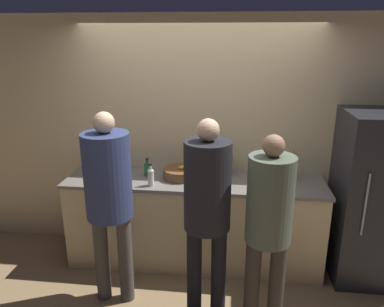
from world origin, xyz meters
name	(u,v)px	position (x,y,z in m)	size (l,w,h in m)	color
ground_plane	(190,280)	(0.00, 0.00, 0.00)	(14.00, 14.00, 0.00)	#8C704C
wall_back	(198,138)	(0.00, 0.72, 1.30)	(5.20, 0.06, 2.60)	#D6BC8C
counter	(194,220)	(0.00, 0.38, 0.48)	(2.67, 0.70, 0.96)	beige
refrigerator	(377,198)	(1.81, 0.34, 0.86)	(0.78, 0.74, 1.71)	#232328
person_left	(109,190)	(-0.67, -0.34, 1.11)	(0.41, 0.41, 1.79)	#4C4742
person_center	(207,202)	(0.19, -0.44, 1.09)	(0.38, 0.38, 1.78)	black
person_right	(269,217)	(0.69, -0.51, 1.02)	(0.37, 0.37, 1.69)	#38332D
fruit_bowl	(181,173)	(-0.15, 0.40, 1.01)	(0.37, 0.37, 0.14)	brown
utensil_crock	(290,173)	(0.98, 0.48, 1.03)	(0.11, 0.11, 0.31)	silver
bottle_green	(147,169)	(-0.50, 0.41, 1.03)	(0.07, 0.07, 0.20)	#236033
bottle_clear	(151,177)	(-0.41, 0.15, 1.05)	(0.06, 0.06, 0.23)	silver
cup_black	(211,179)	(0.17, 0.28, 1.00)	(0.07, 0.07, 0.10)	#28282D
cup_red	(103,166)	(-1.05, 0.56, 1.00)	(0.08, 0.08, 0.08)	#A33D33
potted_plant	(224,162)	(0.30, 0.53, 1.10)	(0.18, 0.18, 0.27)	#9E6042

